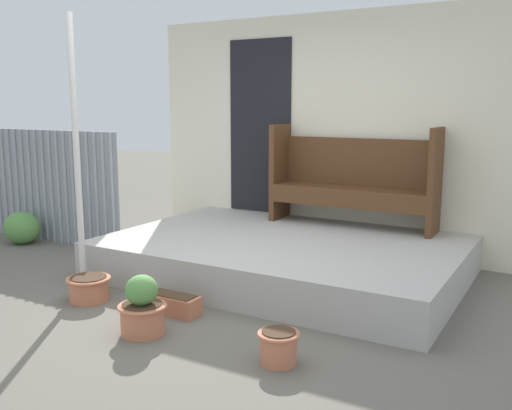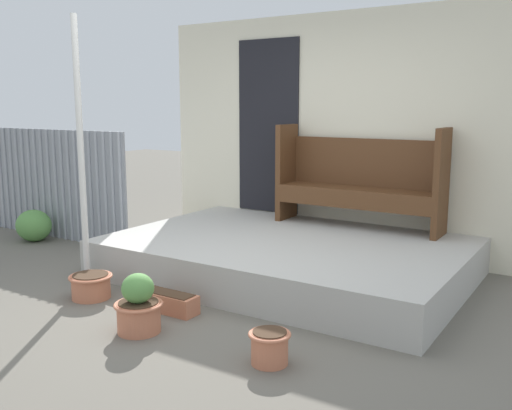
{
  "view_description": "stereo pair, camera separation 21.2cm",
  "coord_description": "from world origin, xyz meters",
  "views": [
    {
      "loc": [
        2.5,
        -3.63,
        1.62
      ],
      "look_at": [
        0.19,
        0.39,
        0.8
      ],
      "focal_mm": 40.0,
      "sensor_mm": 36.0,
      "label": 1
    },
    {
      "loc": [
        2.68,
        -3.52,
        1.62
      ],
      "look_at": [
        0.19,
        0.39,
        0.8
      ],
      "focal_mm": 40.0,
      "sensor_mm": 36.0,
      "label": 2
    }
  ],
  "objects": [
    {
      "name": "fence_corrugated",
      "position": [
        -3.17,
        0.97,
        0.66
      ],
      "size": [
        2.56,
        0.05,
        1.33
      ],
      "color": "gray",
      "rests_on": "ground_plane"
    },
    {
      "name": "shrub_by_fence",
      "position": [
        -3.16,
        0.69,
        0.19
      ],
      "size": [
        0.44,
        0.39,
        0.38
      ],
      "color": "#599347",
      "rests_on": "ground_plane"
    },
    {
      "name": "ground_plane",
      "position": [
        0.0,
        0.0,
        0.0
      ],
      "size": [
        24.0,
        24.0,
        0.0
      ],
      "primitive_type": "plane",
      "color": "#666056"
    },
    {
      "name": "support_post",
      "position": [
        -1.31,
        -0.12,
        1.19
      ],
      "size": [
        0.06,
        0.06,
        2.38
      ],
      "color": "silver",
      "rests_on": "ground_plane"
    },
    {
      "name": "flower_pot_left",
      "position": [
        -0.99,
        -0.36,
        0.11
      ],
      "size": [
        0.37,
        0.37,
        0.21
      ],
      "color": "#C67251",
      "rests_on": "ground_plane"
    },
    {
      "name": "planter_box_rect",
      "position": [
        -0.23,
        -0.25,
        0.08
      ],
      "size": [
        0.52,
        0.17,
        0.16
      ],
      "color": "#C67251",
      "rests_on": "ground_plane"
    },
    {
      "name": "flower_pot_right",
      "position": [
        0.93,
        -0.61,
        0.12
      ],
      "size": [
        0.27,
        0.27,
        0.22
      ],
      "color": "#C67251",
      "rests_on": "ground_plane"
    },
    {
      "name": "flower_pot_middle",
      "position": [
        -0.13,
        -0.68,
        0.19
      ],
      "size": [
        0.35,
        0.35,
        0.44
      ],
      "color": "#C67251",
      "rests_on": "ground_plane"
    },
    {
      "name": "porch_slab",
      "position": [
        0.09,
        1.12,
        0.18
      ],
      "size": [
        3.26,
        2.23,
        0.35
      ],
      "color": "#B2AFA8",
      "rests_on": "ground_plane"
    },
    {
      "name": "house_wall",
      "position": [
        0.05,
        2.26,
        1.3
      ],
      "size": [
        4.46,
        0.08,
        2.6
      ],
      "color": "beige",
      "rests_on": "ground_plane"
    },
    {
      "name": "bench",
      "position": [
        0.43,
        2.03,
        0.88
      ],
      "size": [
        1.76,
        0.41,
        1.05
      ],
      "rotation": [
        0.0,
        0.0,
        -0.0
      ],
      "color": "#54331C",
      "rests_on": "porch_slab"
    }
  ]
}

